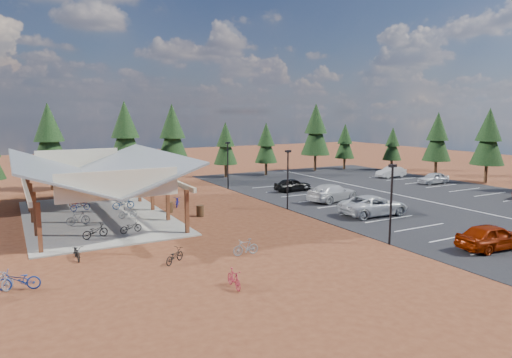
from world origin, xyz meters
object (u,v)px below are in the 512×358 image
bike_6 (123,203)px  bike_10 (19,280)px  bike_1 (78,218)px  trash_bin_0 (200,211)px  bike_5 (128,212)px  lamp_post_2 (228,162)px  bike_2 (80,206)px  car_3 (333,193)px  trash_bin_1 (169,207)px  car_9 (391,172)px  car_0 (492,237)px  bike_3 (78,202)px  lamp_post_1 (288,175)px  bike_8 (77,252)px  car_8 (433,178)px  bike_11 (234,279)px  car_4 (293,185)px  lamp_post_0 (391,199)px  bike_13 (246,247)px  bike_12 (174,256)px  bike_14 (177,201)px  bike_pavilion (94,170)px  car_2 (374,205)px  bike_7 (107,196)px  bike_0 (95,231)px  bike_4 (131,227)px

bike_6 → bike_10: bike_6 is taller
bike_1 → bike_10: 12.31m
trash_bin_0 → bike_5: 5.66m
lamp_post_2 → bike_2: lamp_post_2 is taller
car_3 → trash_bin_1: bearing=68.5°
bike_2 → car_9: car_9 is taller
lamp_post_2 → car_0: size_ratio=1.10×
bike_3 → bike_10: 19.22m
lamp_post_1 → bike_6: bearing=152.2°
bike_8 → trash_bin_0: bearing=32.4°
bike_8 → car_8: bearing=11.7°
bike_11 → bike_3: bearing=102.7°
bike_5 → car_4: size_ratio=0.38×
lamp_post_0 → bike_13: bearing=164.6°
bike_11 → bike_12: size_ratio=0.98×
bike_5 → bike_10: bike_5 is taller
bike_2 → bike_10: size_ratio=0.86×
trash_bin_0 → trash_bin_1: 3.09m
lamp_post_2 → bike_14: 10.43m
bike_6 → car_3: 18.99m
bike_pavilion → bike_5: (2.03, -2.01, -3.27)m
bike_2 → car_2: 24.48m
bike_7 → bike_13: (3.97, -20.76, -0.06)m
trash_bin_0 → car_4: size_ratio=0.22×
trash_bin_1 → car_9: (31.41, 6.12, 0.27)m
bike_10 → bike_12: size_ratio=1.19×
bike_5 → bike_8: size_ratio=0.90×
bike_8 → car_0: (22.49, -10.23, 0.40)m
lamp_post_1 → car_2: 7.55m
bike_10 → car_4: (26.22, 16.38, 0.22)m
car_3 → car_2: bearing=162.3°
car_3 → car_9: (16.43, 8.89, -0.13)m
car_2 → car_9: 22.91m
bike_0 → bike_12: size_ratio=1.10×
trash_bin_1 → bike_11: 17.63m
bike_0 → bike_10: size_ratio=0.92×
trash_bin_1 → bike_12: (-3.84, -12.60, -0.03)m
bike_10 → lamp_post_2: bearing=150.3°
bike_4 → bike_12: size_ratio=0.99×
bike_6 → car_8: size_ratio=0.48×
lamp_post_0 → bike_13: lamp_post_0 is taller
bike_4 → bike_14: 9.39m
bike_6 → car_0: size_ratio=0.40×
bike_11 → bike_pavilion: bearing=102.6°
bike_13 → bike_6: bearing=-165.4°
trash_bin_0 → bike_14: (-0.33, 4.57, 0.03)m
bike_5 → car_0: car_0 is taller
trash_bin_1 → bike_14: bike_14 is taller
bike_8 → lamp_post_2: bearing=43.5°
lamp_post_2 → bike_8: 25.22m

